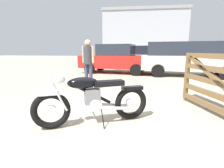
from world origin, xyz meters
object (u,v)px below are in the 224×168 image
at_px(vintage_motorcycle, 93,99).
at_px(silver_sedan_mid, 189,56).
at_px(bystander, 88,59).
at_px(pale_sedan_back, 187,58).
at_px(blue_hatchback_right, 116,59).
at_px(red_hatchback_near, 136,57).

height_order(vintage_motorcycle, silver_sedan_mid, silver_sedan_mid).
xyz_separation_m(bystander, silver_sedan_mid, (5.29, 9.80, -0.10)).
xyz_separation_m(bystander, pale_sedan_back, (3.94, 4.07, -0.08)).
bearing_deg(silver_sedan_mid, blue_hatchback_right, -131.28).
bearing_deg(bystander, pale_sedan_back, 151.33).
relative_size(red_hatchback_near, silver_sedan_mid, 1.11).
xyz_separation_m(vintage_motorcycle, red_hatchback_near, (0.10, 10.43, 0.38)).
distance_m(pale_sedan_back, silver_sedan_mid, 5.89).
xyz_separation_m(blue_hatchback_right, silver_sedan_mid, (5.17, 5.23, 0.08)).
bearing_deg(vintage_motorcycle, bystander, -97.94).
xyz_separation_m(bystander, red_hatchback_near, (1.10, 7.78, -0.18)).
height_order(blue_hatchback_right, pale_sedan_back, pale_sedan_back).
relative_size(vintage_motorcycle, silver_sedan_mid, 0.47).
height_order(bystander, pale_sedan_back, pale_sedan_back).
xyz_separation_m(vintage_motorcycle, blue_hatchback_right, (-0.88, 7.22, 0.38)).
height_order(pale_sedan_back, silver_sedan_mid, silver_sedan_mid).
xyz_separation_m(vintage_motorcycle, pale_sedan_back, (2.94, 6.72, 0.49)).
distance_m(bystander, silver_sedan_mid, 11.14).
relative_size(blue_hatchback_right, pale_sedan_back, 0.90).
xyz_separation_m(pale_sedan_back, silver_sedan_mid, (1.35, 5.73, -0.02)).
height_order(blue_hatchback_right, red_hatchback_near, same).
distance_m(red_hatchback_near, silver_sedan_mid, 4.65).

